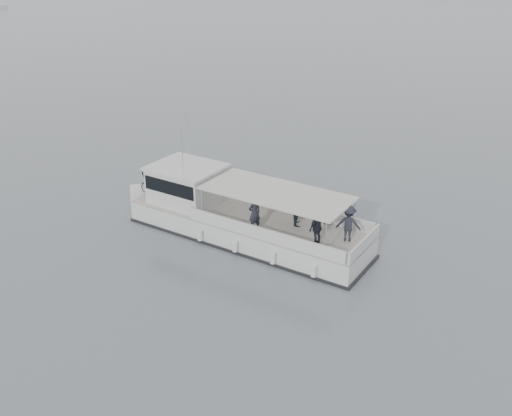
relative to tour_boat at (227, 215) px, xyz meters
The scene contains 2 objects.
ground 2.59m from the tour_boat, 33.13° to the left, with size 1400.00×1400.00×0.00m, color slate.
tour_boat is the anchor object (origin of this frame).
Camera 1 is at (13.52, -17.94, 11.64)m, focal length 40.00 mm.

